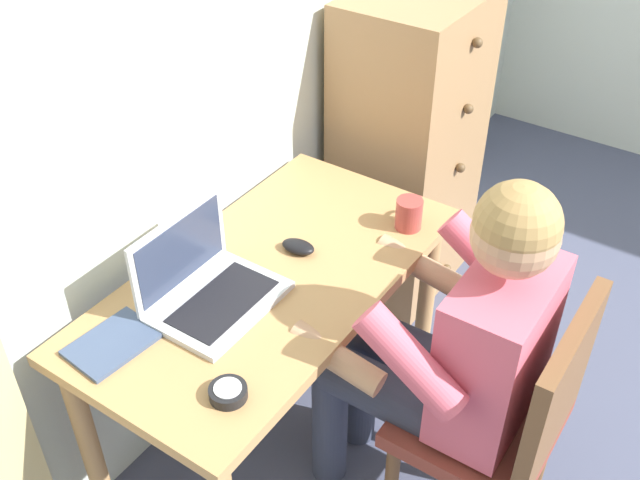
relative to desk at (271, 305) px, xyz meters
The scene contains 10 objects.
wall_back 0.84m from the desk, 41.63° to the left, with size 4.80×0.05×2.50m, color silver.
desk is the anchor object (origin of this frame).
dresser 1.01m from the desk, ahead, with size 0.54×0.45×1.21m.
chair 0.71m from the desk, 81.84° to the right, with size 0.42×0.40×0.89m.
person_seated 0.52m from the desk, 79.11° to the right, with size 0.53×0.59×1.21m.
laptop 0.25m from the desk, 156.84° to the left, with size 0.34×0.25×0.24m.
computer_mouse 0.18m from the desk, ahead, with size 0.06×0.10×0.03m, color black.
desk_clock 0.46m from the desk, 155.16° to the right, with size 0.09×0.09×0.03m.
notebook_pad 0.48m from the desk, 160.03° to the left, with size 0.21×0.15×0.01m, color #3D4C6B.
coffee_mug 0.49m from the desk, 26.77° to the right, with size 0.12×0.08×0.09m.
Camera 1 is at (-1.64, 0.83, 2.06)m, focal length 41.60 mm.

